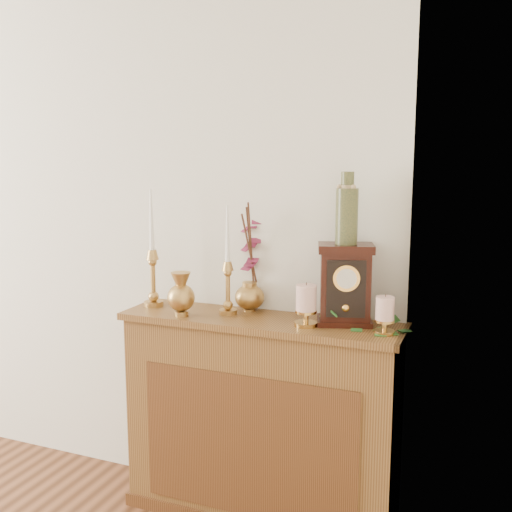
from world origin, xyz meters
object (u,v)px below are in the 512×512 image
at_px(mantel_clock, 345,285).
at_px(ceramic_vase, 347,212).
at_px(bud_vase, 181,295).
at_px(candlestick_center, 228,279).
at_px(candlestick_left, 153,269).
at_px(ginger_jar, 251,261).

relative_size(mantel_clock, ceramic_vase, 1.14).
relative_size(bud_vase, mantel_clock, 0.58).
relative_size(candlestick_center, ceramic_vase, 1.64).
bearing_deg(mantel_clock, candlestick_center, 166.97).
bearing_deg(bud_vase, candlestick_center, 31.72).
bearing_deg(bud_vase, ceramic_vase, 12.15).
height_order(candlestick_left, ginger_jar, candlestick_left).
xyz_separation_m(bud_vase, ginger_jar, (0.23, 0.23, 0.13)).
xyz_separation_m(candlestick_left, ceramic_vase, (0.90, 0.04, 0.29)).
bearing_deg(candlestick_center, bud_vase, -148.28).
bearing_deg(candlestick_left, candlestick_center, -0.36).
bearing_deg(mantel_clock, ceramic_vase, 90.00).
relative_size(candlestick_left, ceramic_vase, 1.85).
height_order(candlestick_center, bud_vase, candlestick_center).
bearing_deg(bud_vase, ginger_jar, 44.91).
bearing_deg(mantel_clock, candlestick_left, 165.04).
height_order(mantel_clock, ceramic_vase, ceramic_vase).
distance_m(ginger_jar, ceramic_vase, 0.52).
height_order(candlestick_center, ceramic_vase, ceramic_vase).
height_order(bud_vase, mantel_clock, mantel_clock).
height_order(candlestick_left, bud_vase, candlestick_left).
bearing_deg(ginger_jar, candlestick_center, -115.41).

